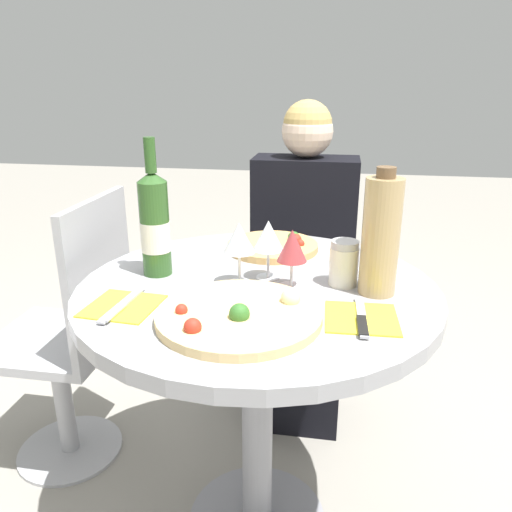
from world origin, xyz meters
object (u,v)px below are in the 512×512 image
Objects in this scene: seated_diner at (301,281)px; chair_behind_diner at (303,286)px; pizza_large at (239,315)px; dining_table at (257,337)px; chair_empty_side at (73,341)px; wine_bottle at (155,225)px; tall_carafe at (381,236)px.

chair_behind_diner is at bearing -90.00° from seated_diner.
seated_diner is 3.37× the size of pizza_large.
chair_empty_side is (-0.63, 0.19, -0.18)m from dining_table.
chair_empty_side is at bearing 156.46° from wine_bottle.
dining_table is 2.54× the size of wine_bottle.
chair_empty_side is 3.08× the size of tall_carafe.
chair_empty_side is 1.04m from tall_carafe.
seated_diner is at bearing 84.31° from dining_table.
chair_behind_diner reaches higher than dining_table.
chair_empty_side is at bearing 163.12° from dining_table.
chair_empty_side is at bearing 39.76° from chair_behind_diner.
seated_diner is (0.06, 0.63, -0.10)m from dining_table.
dining_table is 0.25m from pizza_large.
wine_bottle is at bearing 138.97° from pizza_large.
dining_table is at bearing 84.31° from seated_diner.
chair_empty_side reaches higher than pizza_large.
chair_empty_side is (-0.70, -0.44, -0.08)m from seated_diner.
tall_carafe is (0.29, 0.20, 0.13)m from pizza_large.
chair_empty_side is at bearing 148.36° from pizza_large.
wine_bottle is (-0.27, 0.03, 0.27)m from dining_table.
chair_behind_diner is 2.63× the size of wine_bottle.
wine_bottle is at bearing 176.96° from tall_carafe.
wine_bottle reaches higher than chair_behind_diner.
dining_table is 0.68m from chair_empty_side.
tall_carafe is at bearing -3.04° from wine_bottle.
dining_table is 0.79m from chair_behind_diner.
tall_carafe is at bearing 34.28° from pizza_large.
dining_table is 2.53× the size of pizza_large.
seated_diner is 0.86m from pizza_large.
wine_bottle reaches higher than pizza_large.
dining_table is 0.97× the size of chair_empty_side.
seated_diner is at bearing 61.13° from wine_bottle.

